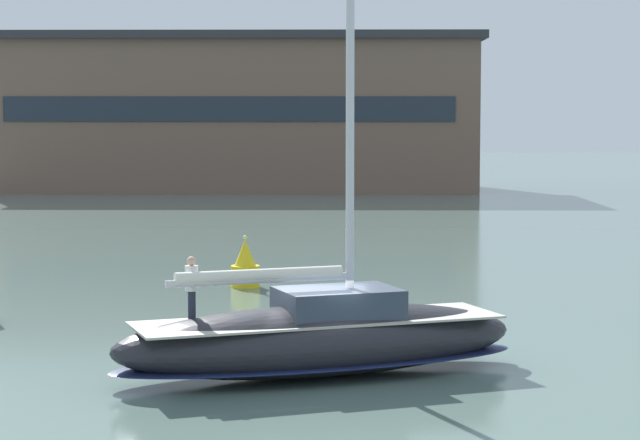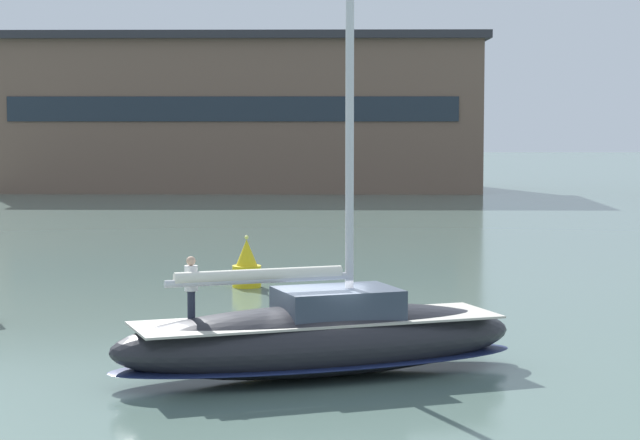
{
  "view_description": "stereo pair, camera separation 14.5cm",
  "coord_description": "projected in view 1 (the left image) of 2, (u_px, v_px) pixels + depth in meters",
  "views": [
    {
      "loc": [
        0.51,
        -32.42,
        6.86
      ],
      "look_at": [
        0.0,
        3.0,
        3.87
      ],
      "focal_mm": 70.0,
      "sensor_mm": 36.0,
      "label": 1
    },
    {
      "loc": [
        0.65,
        -32.42,
        6.86
      ],
      "look_at": [
        0.0,
        3.0,
        3.87
      ],
      "focal_mm": 70.0,
      "sensor_mm": 36.0,
      "label": 2
    }
  ],
  "objects": [
    {
      "name": "channel_buoy",
      "position": [
        245.0,
        267.0,
        49.75
      ],
      "size": [
        1.15,
        1.15,
        2.08
      ],
      "color": "yellow",
      "rests_on": "ground"
    },
    {
      "name": "sailboat_main",
      "position": [
        319.0,
        337.0,
        32.81
      ],
      "size": [
        11.56,
        6.9,
        15.35
      ],
      "color": "#232328",
      "rests_on": "ground"
    },
    {
      "name": "waterfront_building",
      "position": [
        236.0,
        112.0,
        114.94
      ],
      "size": [
        44.55,
        16.45,
        14.13
      ],
      "color": "brown",
      "rests_on": "ground"
    },
    {
      "name": "ground_plane",
      "position": [
        318.0,
        376.0,
        32.89
      ],
      "size": [
        400.0,
        400.0,
        0.0
      ],
      "primitive_type": "plane",
      "color": "slate"
    }
  ]
}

